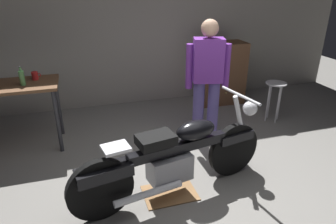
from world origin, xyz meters
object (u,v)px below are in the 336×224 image
at_px(mug_red_diner, 35,76).
at_px(bottle, 22,78).
at_px(person_standing, 207,78).
at_px(wooden_dresser, 221,73).
at_px(motorcycle, 176,157).
at_px(shop_stool, 275,91).

bearing_deg(mug_red_diner, bottle, -123.13).
bearing_deg(person_standing, wooden_dresser, -108.22).
distance_m(motorcycle, mug_red_diner, 2.21).
relative_size(wooden_dresser, bottle, 4.56).
height_order(person_standing, wooden_dresser, person_standing).
height_order(person_standing, bottle, person_standing).
bearing_deg(wooden_dresser, mug_red_diner, -168.10).
distance_m(shop_stool, bottle, 3.62).
xyz_separation_m(motorcycle, bottle, (-1.53, 1.44, 0.55)).
xyz_separation_m(person_standing, wooden_dresser, (0.86, 1.29, -0.38)).
bearing_deg(motorcycle, wooden_dresser, 43.83).
height_order(motorcycle, person_standing, person_standing).
xyz_separation_m(motorcycle, shop_stool, (2.06, 1.28, 0.05)).
relative_size(motorcycle, person_standing, 1.30).
relative_size(person_standing, bottle, 6.93).
distance_m(person_standing, shop_stool, 1.41).
height_order(motorcycle, bottle, bottle).
distance_m(person_standing, mug_red_diner, 2.25).
distance_m(person_standing, bottle, 2.32).
xyz_separation_m(mug_red_diner, bottle, (-0.13, -0.19, 0.04)).
bearing_deg(person_standing, mug_red_diner, -1.53).
relative_size(person_standing, shop_stool, 2.61).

